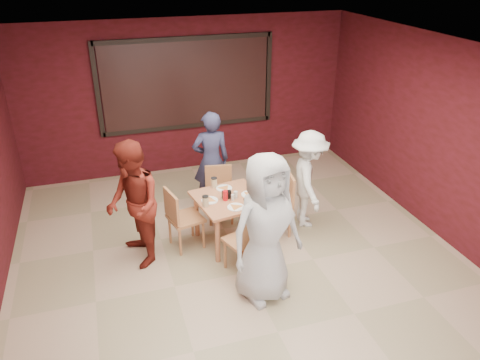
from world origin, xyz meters
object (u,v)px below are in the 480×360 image
object	(u,v)px
diner_front	(266,229)
diner_back	(211,161)
dining_table	(230,203)
diner_right	(309,179)
chair_left	(180,216)
chair_front	(248,239)
diner_left	(133,205)
chair_right	(281,200)
chair_back	(219,190)

from	to	relation	value
diner_front	diner_back	world-z (taller)	diner_front
dining_table	diner_right	bearing A→B (deg)	6.29
dining_table	chair_left	size ratio (longest dim) A/B	1.15
chair_left	diner_back	size ratio (longest dim) A/B	0.56
dining_table	diner_back	size ratio (longest dim) A/B	0.65
chair_front	diner_left	xyz separation A→B (m)	(-1.33, 0.70, 0.35)
chair_right	diner_left	bearing A→B (deg)	-177.12
diner_front	diner_right	world-z (taller)	diner_front
diner_right	chair_left	bearing A→B (deg)	104.90
chair_left	dining_table	bearing A→B (deg)	-5.34
chair_back	diner_right	xyz separation A→B (m)	(1.23, -0.56, 0.27)
dining_table	chair_front	distance (m)	0.78
chair_front	diner_back	distance (m)	1.90
chair_right	diner_front	xyz separation A→B (m)	(-0.71, -1.27, 0.40)
dining_table	chair_right	world-z (taller)	chair_right
chair_back	chair_right	world-z (taller)	chair_right
dining_table	diner_right	size ratio (longest dim) A/B	0.70
diner_back	diner_right	size ratio (longest dim) A/B	1.08
diner_right	diner_back	bearing A→B (deg)	65.06
dining_table	chair_back	bearing A→B (deg)	86.99
diner_back	diner_right	bearing A→B (deg)	145.15
chair_front	diner_right	size ratio (longest dim) A/B	0.60
chair_right	diner_back	world-z (taller)	diner_back
dining_table	chair_right	size ratio (longest dim) A/B	1.11
chair_left	chair_right	xyz separation A→B (m)	(1.48, -0.02, 0.02)
diner_right	diner_front	bearing A→B (deg)	151.71
dining_table	diner_back	distance (m)	1.12
diner_left	diner_right	world-z (taller)	diner_left
chair_back	diner_back	xyz separation A→B (m)	(-0.02, 0.40, 0.33)
chair_right	diner_right	world-z (taller)	diner_right
diner_back	diner_left	size ratio (longest dim) A/B	0.94
chair_back	chair_left	distance (m)	0.97
dining_table	chair_left	distance (m)	0.71
dining_table	diner_right	distance (m)	1.28
chair_back	chair_left	xyz separation A→B (m)	(-0.73, -0.64, 0.03)
dining_table	diner_left	bearing A→B (deg)	-177.14
dining_table	diner_left	distance (m)	1.34
chair_front	diner_front	distance (m)	0.63
chair_front	chair_right	world-z (taller)	chair_right
diner_front	diner_back	bearing A→B (deg)	77.32
chair_right	diner_front	world-z (taller)	diner_front
dining_table	chair_back	xyz separation A→B (m)	(0.04, 0.70, -0.15)
dining_table	diner_front	bearing A→B (deg)	-86.50
chair_left	diner_front	world-z (taller)	diner_front
chair_right	diner_front	bearing A→B (deg)	-119.37
diner_front	dining_table	bearing A→B (deg)	79.37
dining_table	diner_back	bearing A→B (deg)	89.18
chair_front	chair_back	bearing A→B (deg)	89.05
dining_table	chair_front	bearing A→B (deg)	-89.05
chair_front	diner_left	bearing A→B (deg)	152.11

